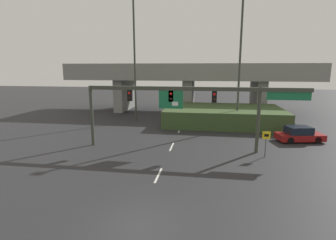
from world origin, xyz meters
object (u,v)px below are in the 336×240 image
object	(u,v)px
parked_sedan_near_right	(299,135)
highway_light_pole_far	(240,57)
highway_light_pole_near	(134,48)
signal_gantry	(188,98)
speed_limit_sign	(266,140)

from	to	relation	value
parked_sedan_near_right	highway_light_pole_far	bearing A→B (deg)	124.53
highway_light_pole_near	signal_gantry	bearing A→B (deg)	-55.62
highway_light_pole_far	parked_sedan_near_right	distance (m)	10.43
signal_gantry	highway_light_pole_near	distance (m)	14.49
signal_gantry	highway_light_pole_far	bearing A→B (deg)	61.45
signal_gantry	speed_limit_sign	bearing A→B (deg)	-10.24
parked_sedan_near_right	highway_light_pole_near	bearing A→B (deg)	147.16
signal_gantry	highway_light_pole_near	size ratio (longest dim) A/B	1.02
signal_gantry	speed_limit_sign	xyz separation A→B (m)	(6.17, -1.11, -3.04)
speed_limit_sign	parked_sedan_near_right	distance (m)	6.67
signal_gantry	speed_limit_sign	world-z (taller)	signal_gantry
signal_gantry	highway_light_pole_far	world-z (taller)	highway_light_pole_far
signal_gantry	highway_light_pole_far	size ratio (longest dim) A/B	1.20
speed_limit_sign	parked_sedan_near_right	world-z (taller)	speed_limit_sign
parked_sedan_near_right	signal_gantry	bearing A→B (deg)	-169.55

